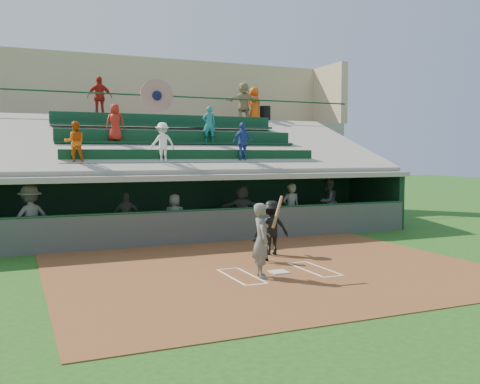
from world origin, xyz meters
name	(u,v)px	position (x,y,z in m)	size (l,w,h in m)	color
ground	(279,273)	(0.00, 0.00, 0.00)	(100.00, 100.00, 0.00)	#1D4C15
dirt_slab	(270,269)	(0.00, 0.50, 0.01)	(11.00, 9.00, 0.02)	brown
home_plate	(279,272)	(0.00, 0.00, 0.04)	(0.43, 0.43, 0.03)	silver
batters_box_chalk	(279,272)	(0.00, 0.00, 0.02)	(2.65, 1.85, 0.01)	white
dugout_floor	(194,235)	(0.00, 6.75, 0.02)	(16.00, 3.50, 0.04)	gray
concourse_slab	(150,168)	(0.00, 13.50, 2.30)	(20.00, 3.00, 4.60)	#99968B
grandstand	(166,171)	(-0.01, 10.51, 2.26)	(20.40, 10.40, 7.80)	#4A4F4A
batter_at_plate	(262,240)	(-0.61, -0.28, 0.92)	(0.91, 0.79, 1.95)	#555752
catcher	(260,241)	(0.14, 1.43, 0.60)	(0.56, 0.44, 1.15)	black
home_umpire	(272,228)	(0.92, 2.27, 0.81)	(1.03, 0.59, 1.59)	black
dugout_bench	(191,224)	(0.27, 8.00, 0.27)	(15.56, 0.47, 0.47)	brown
dugout_player_a	(30,218)	(-5.60, 5.65, 1.04)	(1.29, 0.74, 2.00)	#545651
dugout_player_b	(127,216)	(-2.48, 6.59, 0.85)	(0.95, 0.40, 1.63)	#545651
dugout_player_c	(175,217)	(-0.98, 5.87, 0.83)	(0.77, 0.50, 1.58)	#61645E
dugout_player_d	(242,208)	(1.98, 6.91, 0.91)	(1.62, 0.52, 1.75)	#5F635D
dugout_player_e	(291,208)	(3.43, 5.69, 0.96)	(0.67, 0.44, 1.85)	#5F625D
dugout_player_f	(328,202)	(5.94, 7.10, 1.01)	(0.94, 0.73, 1.94)	#60635D
trash_bin	(265,114)	(5.93, 13.10, 5.02)	(0.56, 0.56, 0.84)	black
concourse_staff_a	(100,97)	(-2.38, 12.78, 5.52)	(1.08, 0.45, 1.84)	#A61C12
concourse_staff_b	(254,105)	(5.22, 12.88, 5.47)	(0.85, 0.56, 1.75)	#EA520D
concourse_staff_c	(244,102)	(4.55, 12.69, 5.56)	(1.78, 0.57, 1.92)	tan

